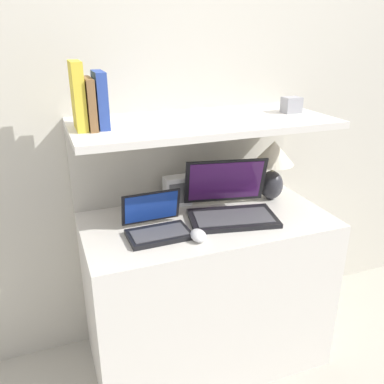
% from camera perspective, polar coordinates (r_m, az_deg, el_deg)
% --- Properties ---
extents(wall_back, '(6.00, 0.05, 2.40)m').
position_cam_1_polar(wall_back, '(1.97, -1.52, 11.93)').
color(wall_back, beige).
rests_on(wall_back, ground_plane).
extents(desk, '(1.09, 0.56, 0.76)m').
position_cam_1_polar(desk, '(1.99, 2.08, -13.76)').
color(desk, silver).
rests_on(desk, ground_plane).
extents(back_riser, '(1.09, 0.04, 1.16)m').
position_cam_1_polar(back_riser, '(2.12, -0.95, -4.94)').
color(back_riser, beige).
rests_on(back_riser, ground_plane).
extents(shelf, '(1.09, 0.50, 0.03)m').
position_cam_1_polar(shelf, '(1.72, 1.57, 9.68)').
color(shelf, silver).
rests_on(shelf, back_riser).
extents(table_lamp, '(0.19, 0.19, 0.29)m').
position_cam_1_polar(table_lamp, '(1.99, 11.30, 4.07)').
color(table_lamp, '#2D2D33').
rests_on(table_lamp, desk).
extents(laptop_large, '(0.43, 0.37, 0.24)m').
position_cam_1_polar(laptop_large, '(1.82, 5.38, -1.81)').
color(laptop_large, black).
rests_on(laptop_large, desk).
extents(laptop_small, '(0.25, 0.20, 0.16)m').
position_cam_1_polar(laptop_small, '(1.66, -5.02, -4.69)').
color(laptop_small, black).
rests_on(laptop_small, desk).
extents(computer_mouse, '(0.07, 0.11, 0.04)m').
position_cam_1_polar(computer_mouse, '(1.62, 0.89, -6.11)').
color(computer_mouse, white).
rests_on(computer_mouse, desk).
extents(router_box, '(0.12, 0.07, 0.14)m').
position_cam_1_polar(router_box, '(1.92, -2.06, 0.17)').
color(router_box, white).
rests_on(router_box, desk).
extents(book_yellow, '(0.04, 0.15, 0.25)m').
position_cam_1_polar(book_yellow, '(1.58, -15.72, 12.85)').
color(book_yellow, gold).
rests_on(book_yellow, shelf).
extents(book_brown, '(0.03, 0.17, 0.19)m').
position_cam_1_polar(book_brown, '(1.59, -14.19, 11.95)').
color(book_brown, brown).
rests_on(book_brown, shelf).
extents(book_blue, '(0.04, 0.14, 0.21)m').
position_cam_1_polar(book_blue, '(1.59, -12.73, 12.49)').
color(book_blue, '#284293').
rests_on(book_blue, shelf).
extents(shelf_gadget, '(0.08, 0.06, 0.07)m').
position_cam_1_polar(shelf_gadget, '(1.91, 13.78, 11.79)').
color(shelf_gadget, '#99999E').
rests_on(shelf_gadget, shelf).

